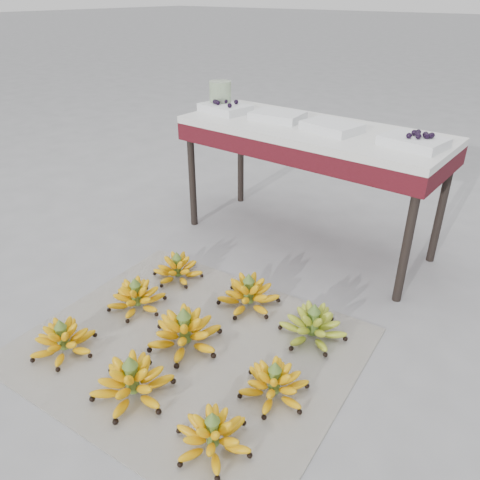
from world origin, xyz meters
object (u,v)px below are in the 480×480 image
Objects in this scene: bunch_front_left at (63,340)px; bunch_mid_center at (185,332)px; vendor_table at (311,141)px; tray_far_right at (414,141)px; newspaper_mat at (190,346)px; bunch_back_center at (249,294)px; tray_far_left at (225,108)px; glass_jar at (220,95)px; bunch_mid_left at (137,297)px; tray_left at (278,116)px; bunch_front_right at (213,435)px; bunch_back_right at (313,326)px; tray_right at (332,127)px; bunch_mid_right at (274,384)px; bunch_back_left at (178,269)px; bunch_front_center at (132,382)px.

bunch_mid_center is at bearing 57.24° from bunch_front_left.
tray_far_right reaches higher than vendor_table.
newspaper_mat is 0.37m from bunch_back_center.
tray_far_left is 0.09m from glass_jar.
bunch_front_left is 1.11× the size of bunch_mid_left.
tray_left is at bearing 105.45° from bunch_mid_center.
bunch_back_right is (-0.03, 0.64, 0.01)m from bunch_front_right.
bunch_back_center reaches higher than bunch_mid_left.
bunch_back_right is 1.08× the size of tray_right.
tray_right reaches higher than bunch_back_right.
tray_left is (-0.32, 1.05, 0.67)m from newspaper_mat.
glass_jar reaches higher than bunch_mid_right.
bunch_mid_left is at bearing -73.31° from tray_far_left.
tray_far_left is 1.01× the size of tray_far_right.
bunch_back_center is 1.29× the size of tray_left.
bunch_front_left is 0.97× the size of bunch_back_left.
glass_jar reaches higher than bunch_back_center.
newspaper_mat is 3.44× the size of bunch_back_center.
tray_left is at bearing 178.60° from tray_far_right.
bunch_mid_center reaches higher than bunch_front_left.
tray_right reaches higher than bunch_mid_left.
bunch_back_left is 1.11× the size of tray_far_right.
tray_left is at bearing 102.61° from bunch_front_left.
bunch_front_center is 2.18× the size of glass_jar.
bunch_front_right is 0.89× the size of bunch_mid_center.
bunch_mid_left is (-0.74, 0.34, 0.00)m from bunch_front_right.
glass_jar is (-1.12, 1.05, 0.67)m from bunch_mid_right.
bunch_mid_right is at bearing -55.19° from tray_left.
bunch_front_center is at bearing -65.25° from bunch_back_center.
tray_right reaches higher than bunch_back_left.
bunch_mid_right is at bearing -43.74° from tray_far_left.
newspaper_mat is 1.28m from tray_left.
tray_left reaches higher than bunch_mid_center.
bunch_back_center is (0.41, 0.04, 0.01)m from bunch_back_left.
newspaper_mat is 3.98× the size of bunch_back_left.
tray_far_left reaches higher than bunch_back_center.
bunch_mid_left is at bearing -92.30° from tray_left.
bunch_front_left is at bearing -138.30° from newspaper_mat.
tray_far_left is at bearing 87.89° from bunch_back_left.
vendor_table reaches higher than bunch_mid_right.
bunch_front_left is 0.75m from bunch_front_right.
bunch_back_right is at bearing -56.25° from vendor_table.
bunch_back_left is at bearing -119.54° from tray_right.
vendor_table is 4.84× the size of tray_left.
bunch_front_left is 0.79m from bunch_back_center.
bunch_front_center is at bearing -84.30° from vendor_table.
bunch_mid_center is 0.50m from bunch_back_left.
bunch_mid_right is at bearing -0.27° from bunch_mid_center.
tray_left is at bearing 123.79° from bunch_back_right.
tray_right is (-0.37, 1.32, 0.62)m from bunch_front_right.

